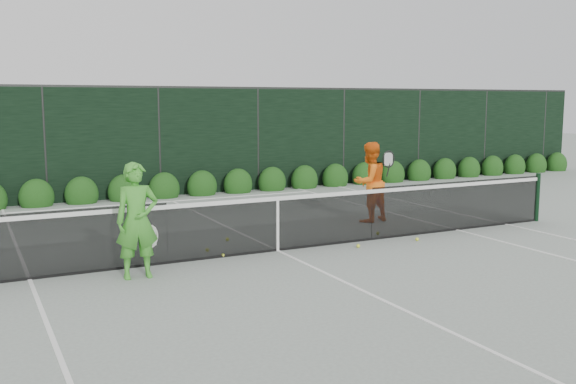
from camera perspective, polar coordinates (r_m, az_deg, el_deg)
name	(u,v)px	position (r m, az deg, el deg)	size (l,w,h in m)	color
ground	(278,251)	(11.44, -0.93, -5.27)	(80.00, 80.00, 0.00)	gray
tennis_net	(276,222)	(11.32, -1.04, -2.66)	(12.90, 0.10, 1.07)	black
player_woman	(137,221)	(9.84, -13.26, -2.50)	(0.68, 0.45, 1.75)	green
player_man	(370,182)	(14.18, 7.27, 0.89)	(0.98, 0.81, 1.76)	orange
court_lines	(278,251)	(11.44, -0.93, -5.24)	(11.03, 23.83, 0.01)	white
windscreen_fence	(364,184)	(8.85, 6.76, 0.71)	(32.00, 21.07, 3.06)	black
hedge_row	(164,189)	(18.00, -10.95, 0.25)	(31.66, 0.65, 0.94)	#153B10
tennis_balls	(304,243)	(11.89, 1.48, -4.59)	(3.94, 1.70, 0.07)	#E1EF35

